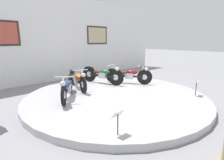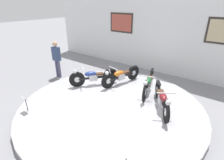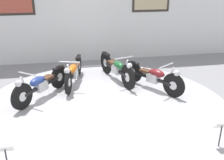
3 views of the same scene
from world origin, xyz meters
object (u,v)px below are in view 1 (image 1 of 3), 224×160
motorcycle_orange (78,79)px  motorcycle_maroon (129,75)px  motorcycle_green (103,74)px  motorcycle_blue (67,87)px  info_placard_front_left (118,117)px  info_placard_front_centre (196,85)px

motorcycle_orange → motorcycle_maroon: 2.19m
motorcycle_green → motorcycle_maroon: size_ratio=1.17×
motorcycle_blue → motorcycle_maroon: (2.89, -0.00, -0.00)m
motorcycle_blue → motorcycle_green: size_ratio=0.82×
motorcycle_green → info_placard_front_left: bearing=-125.8°
info_placard_front_left → info_placard_front_centre: size_ratio=1.00×
motorcycle_orange → motorcycle_maroon: (2.06, -0.74, -0.00)m
motorcycle_green → motorcycle_maroon: 1.12m
motorcycle_blue → info_placard_front_centre: 4.16m
motorcycle_green → motorcycle_maroon: bearing=-42.0°
motorcycle_maroon → info_placard_front_centre: size_ratio=3.27×
motorcycle_blue → motorcycle_maroon: size_ratio=0.96×
motorcycle_green → motorcycle_maroon: (0.83, -0.75, -0.03)m
info_placard_front_centre → motorcycle_green: bearing=109.6°
motorcycle_green → info_placard_front_centre: bearing=-70.4°
motorcycle_maroon → info_placard_front_centre: (0.36, -2.60, -0.01)m
info_placard_front_centre → motorcycle_blue: bearing=141.3°
motorcycle_green → info_placard_front_left: (-2.42, -3.35, -0.03)m
motorcycle_orange → motorcycle_maroon: bearing=-19.9°
motorcycle_green → info_placard_front_centre: (1.19, -3.35, -0.03)m
motorcycle_blue → info_placard_front_centre: motorcycle_blue is taller
info_placard_front_centre → info_placard_front_left: bearing=180.0°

